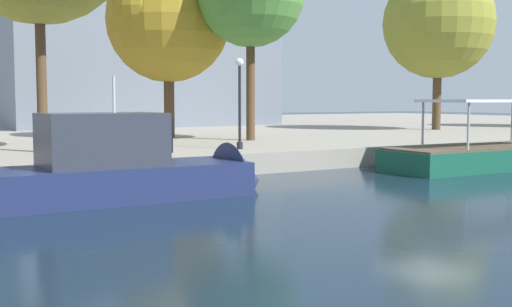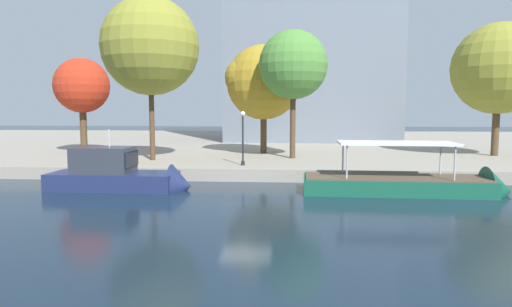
% 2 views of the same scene
% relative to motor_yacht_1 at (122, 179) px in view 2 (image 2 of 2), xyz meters
% --- Properties ---
extents(ground_plane, '(220.00, 220.00, 0.00)m').
position_rel_motor_yacht_1_xyz_m(ground_plane, '(7.94, -4.06, -0.65)').
color(ground_plane, '#142333').
extents(dock_promenade, '(120.00, 55.00, 0.84)m').
position_rel_motor_yacht_1_xyz_m(dock_promenade, '(7.94, 30.75, -0.23)').
color(dock_promenade, gray).
rests_on(dock_promenade, ground_plane).
extents(motor_yacht_1, '(8.58, 2.82, 4.67)m').
position_rel_motor_yacht_1_xyz_m(motor_yacht_1, '(0.00, 0.00, 0.00)').
color(motor_yacht_1, navy).
rests_on(motor_yacht_1, ground_plane).
extents(tour_boat_2, '(11.69, 3.35, 4.10)m').
position_rel_motor_yacht_1_xyz_m(tour_boat_2, '(17.20, -0.02, -0.28)').
color(tour_boat_2, '#14513D').
rests_on(tour_boat_2, ground_plane).
extents(mooring_bollard_2, '(0.23, 0.23, 0.79)m').
position_rel_motor_yacht_1_xyz_m(mooring_bollard_2, '(-1.01, 3.95, 0.61)').
color(mooring_bollard_2, '#2D2D33').
rests_on(mooring_bollard_2, dock_promenade).
extents(lamp_post, '(0.34, 0.34, 3.86)m').
position_rel_motor_yacht_1_xyz_m(lamp_post, '(6.76, 5.51, 2.33)').
color(lamp_post, black).
rests_on(lamp_post, dock_promenade).
extents(tree_0, '(5.08, 5.22, 8.72)m').
position_rel_motor_yacht_1_xyz_m(tree_0, '(-9.37, 14.28, 6.40)').
color(tree_0, '#4C3823').
rests_on(tree_0, dock_promenade).
extents(tree_1, '(7.74, 7.74, 11.33)m').
position_rel_motor_yacht_1_xyz_m(tree_1, '(27.91, 13.54, 7.82)').
color(tree_1, '#4C3823').
rests_on(tree_1, dock_promenade).
extents(tree_2, '(7.58, 7.58, 12.65)m').
position_rel_motor_yacht_1_xyz_m(tree_2, '(-0.67, 8.31, 9.22)').
color(tree_2, '#4C3823').
rests_on(tree_2, dock_promenade).
extents(tree_3, '(5.57, 5.59, 10.37)m').
position_rel_motor_yacht_1_xyz_m(tree_3, '(10.45, 10.78, 7.69)').
color(tree_3, '#4C3823').
rests_on(tree_3, dock_promenade).
extents(tree_5, '(6.87, 6.80, 9.87)m').
position_rel_motor_yacht_1_xyz_m(tree_5, '(7.58, 14.68, 6.62)').
color(tree_5, '#4C3823').
rests_on(tree_5, dock_promenade).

